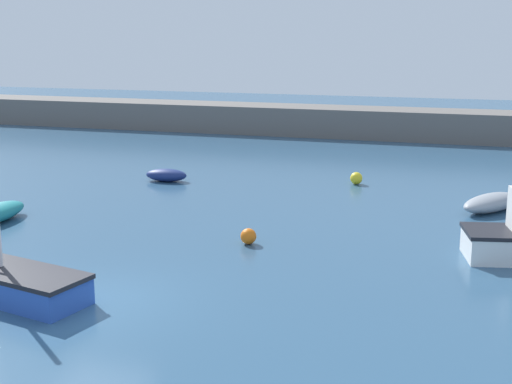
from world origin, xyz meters
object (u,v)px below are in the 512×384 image
Objects in this scene: sailboat_short_mast at (2,280)px; mooring_buoy_yellow at (356,178)px; dinghy_near_pier at (166,175)px; open_tender_yellow at (491,203)px; mooring_buoy_orange at (248,236)px.

sailboat_short_mast reaches higher than mooring_buoy_yellow.
dinghy_near_pier is 14.30m from open_tender_yellow.
open_tender_yellow is 6.27× the size of mooring_buoy_orange.
mooring_buoy_yellow is (-5.76, 3.34, -0.06)m from open_tender_yellow.
sailboat_short_mast is at bearing -127.38° from mooring_buoy_orange.
dinghy_near_pier is at bearing 109.91° from sailboat_short_mast.
open_tender_yellow reaches higher than dinghy_near_pier.
dinghy_near_pier reaches higher than mooring_buoy_yellow.
mooring_buoy_yellow is at bearing -172.01° from dinghy_near_pier.
dinghy_near_pier is 14.67m from sailboat_short_mast.
mooring_buoy_yellow reaches higher than mooring_buoy_orange.
mooring_buoy_yellow is 1.06× the size of mooring_buoy_orange.
mooring_buoy_orange is (-7.62, -6.87, -0.08)m from open_tender_yellow.
sailboat_short_mast is 9.60× the size of mooring_buoy_yellow.
open_tender_yellow is (12.40, 13.14, -0.09)m from sailboat_short_mast.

